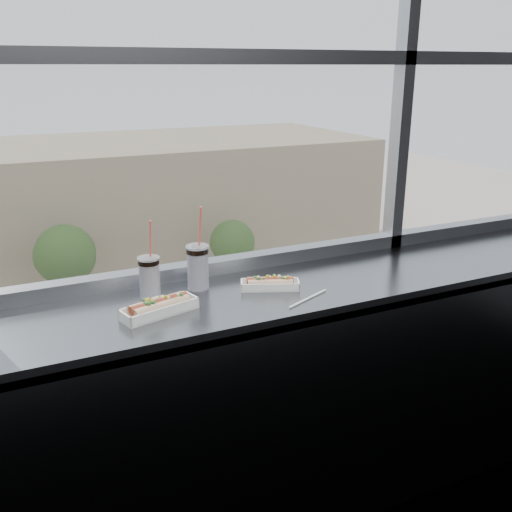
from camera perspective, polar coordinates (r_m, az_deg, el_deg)
name	(u,v)px	position (r m, az deg, el deg)	size (l,w,h in m)	color
wall_back_lower	(210,384)	(2.74, -4.66, -12.63)	(6.00, 6.00, 0.00)	black
counter	(231,303)	(2.28, -2.54, -4.68)	(6.00, 0.55, 0.06)	gray
counter_fascia	(258,449)	(2.34, 0.20, -18.76)	(6.00, 0.04, 1.04)	gray
hotdog_tray_left	(159,307)	(2.12, -9.63, -5.04)	(0.30, 0.16, 0.07)	white
hotdog_tray_right	(270,283)	(2.32, 1.41, -2.76)	(0.25, 0.16, 0.06)	white
soda_cup_left	(149,275)	(2.25, -10.61, -1.91)	(0.09, 0.09, 0.32)	white
soda_cup_right	(198,265)	(2.32, -5.84, -0.89)	(0.09, 0.09, 0.35)	white
loose_straw	(308,299)	(2.23, 5.22, -4.26)	(0.01, 0.01, 0.23)	white
wrapper	(149,313)	(2.12, -10.62, -5.64)	(0.09, 0.06, 0.02)	silver
plaza_ground	(12,244)	(47.52, -23.19, 1.11)	(120.00, 120.00, 0.00)	beige
street_asphalt	(45,396)	(25.72, -20.37, -13.02)	(80.00, 10.00, 0.06)	black
far_sidewalk	(29,322)	(32.88, -21.77, -6.13)	(80.00, 6.00, 0.04)	beige
far_building	(9,209)	(41.21, -23.49, 4.36)	(50.00, 14.00, 8.00)	gray
car_near_c	(13,435)	(21.70, -23.11, -16.12)	(6.70, 2.79, 2.23)	#5B130B
car_far_c	(262,293)	(31.45, 0.63, -3.73)	(6.15, 2.56, 2.05)	white
car_near_e	(413,337)	(27.22, 15.40, -7.83)	(6.91, 2.88, 2.30)	#28508C
car_near_d	(210,388)	(22.70, -4.66, -13.06)	(6.37, 2.65, 2.12)	silver
pedestrian_c	(118,288)	(32.81, -13.60, -3.13)	(1.01, 0.76, 2.27)	#66605B
pedestrian_d	(172,281)	(33.68, -8.39, -2.53)	(0.86, 0.65, 1.94)	#66605B
pedestrian_b	(2,314)	(31.46, -24.04, -5.34)	(0.97, 0.72, 2.17)	#66605B
tree_center	(65,255)	(31.81, -18.55, 0.09)	(3.26, 3.26, 5.10)	#47382B
tree_right	(232,242)	(34.25, -2.38, 1.36)	(2.73, 2.73, 4.27)	#47382B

